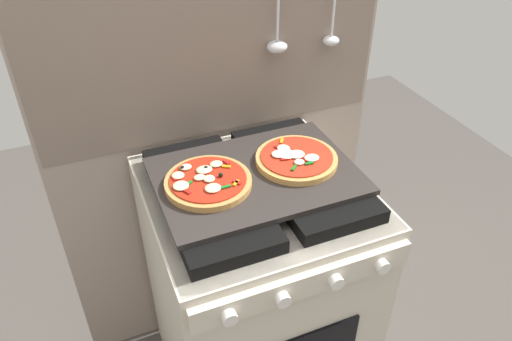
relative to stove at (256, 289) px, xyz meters
The scene contains 5 objects.
kitchen_backsplash 0.48m from the stove, 89.76° to the left, with size 1.10×0.09×1.55m.
stove is the anchor object (origin of this frame).
baking_tray 0.46m from the stove, 90.00° to the left, with size 0.54×0.38×0.02m, color #2D2826.
pizza_left 0.50m from the stove, behind, with size 0.23×0.23×0.03m.
pizza_right 0.49m from the stove, ahead, with size 0.23×0.23×0.03m.
Camera 1 is at (-0.41, -0.99, 1.70)m, focal length 34.54 mm.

